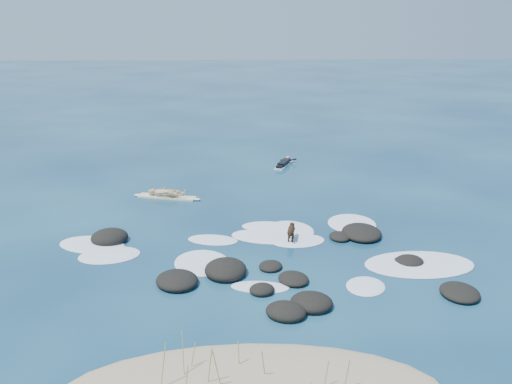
{
  "coord_description": "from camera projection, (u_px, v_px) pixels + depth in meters",
  "views": [
    {
      "loc": [
        -0.29,
        -18.75,
        8.23
      ],
      "look_at": [
        0.59,
        4.0,
        0.9
      ],
      "focal_mm": 40.0,
      "sensor_mm": 36.0,
      "label": 1
    }
  ],
  "objects": [
    {
      "name": "standing_surfer_rig",
      "position": [
        166.0,
        183.0,
        25.77
      ],
      "size": [
        3.17,
        1.21,
        1.83
      ],
      "rotation": [
        0.0,
        0.0,
        -0.25
      ],
      "color": "beige",
      "rests_on": "ground"
    },
    {
      "name": "breaking_foam",
      "position": [
        275.0,
        247.0,
        20.61
      ],
      "size": [
        14.85,
        7.47,
        0.12
      ],
      "color": "white",
      "rests_on": "ground"
    },
    {
      "name": "dune_grass",
      "position": [
        228.0,
        372.0,
        12.58
      ],
      "size": [
        4.18,
        1.86,
        1.17
      ],
      "color": "#9A9C4B",
      "rests_on": "ground"
    },
    {
      "name": "dog",
      "position": [
        291.0,
        230.0,
        21.05
      ],
      "size": [
        0.38,
        1.01,
        0.64
      ],
      "rotation": [
        0.0,
        0.0,
        1.38
      ],
      "color": "black",
      "rests_on": "ground"
    },
    {
      "name": "reef_rocks",
      "position": [
        271.0,
        267.0,
        18.82
      ],
      "size": [
        12.94,
        7.45,
        0.6
      ],
      "color": "black",
      "rests_on": "ground"
    },
    {
      "name": "paddling_surfer_rig",
      "position": [
        284.0,
        163.0,
        31.32
      ],
      "size": [
        1.36,
        2.15,
        0.38
      ],
      "rotation": [
        0.0,
        0.0,
        1.17
      ],
      "color": "white",
      "rests_on": "ground"
    },
    {
      "name": "ground",
      "position": [
        244.0,
        250.0,
        20.37
      ],
      "size": [
        160.0,
        160.0,
        0.0
      ],
      "primitive_type": "plane",
      "color": "#0A2642",
      "rests_on": "ground"
    }
  ]
}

